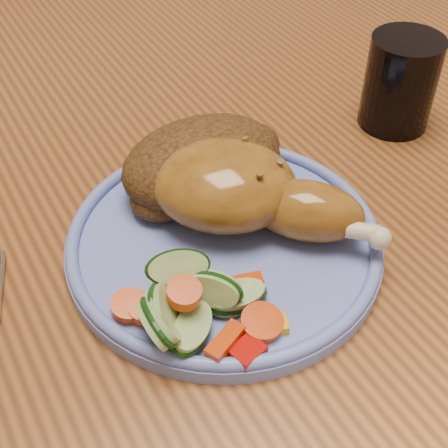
# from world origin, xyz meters

# --- Properties ---
(dining_table) EXTENTS (0.90, 1.40, 0.75)m
(dining_table) POSITION_xyz_m (0.00, 0.00, 0.67)
(dining_table) COLOR brown
(dining_table) RESTS_ON ground
(chair_far) EXTENTS (0.42, 0.42, 0.91)m
(chair_far) POSITION_xyz_m (0.00, 0.63, 0.49)
(chair_far) COLOR #4C2D16
(chair_far) RESTS_ON ground
(plate) EXTENTS (0.24, 0.24, 0.01)m
(plate) POSITION_xyz_m (-0.06, -0.15, 0.76)
(plate) COLOR #6074CA
(plate) RESTS_ON dining_table
(plate_rim) EXTENTS (0.24, 0.24, 0.01)m
(plate_rim) POSITION_xyz_m (-0.06, -0.15, 0.77)
(plate_rim) COLOR #6074CA
(plate_rim) RESTS_ON plate
(chicken_leg) EXTENTS (0.16, 0.18, 0.06)m
(chicken_leg) POSITION_xyz_m (-0.04, -0.13, 0.79)
(chicken_leg) COLOR #8D5B1D
(chicken_leg) RESTS_ON plate
(rice_pilaf) EXTENTS (0.15, 0.10, 0.06)m
(rice_pilaf) POSITION_xyz_m (-0.05, -0.08, 0.78)
(rice_pilaf) COLOR #4E3013
(rice_pilaf) RESTS_ON plate
(vegetable_pile) EXTENTS (0.10, 0.10, 0.05)m
(vegetable_pile) POSITION_xyz_m (-0.12, -0.20, 0.78)
(vegetable_pile) COLOR #A50A05
(vegetable_pile) RESTS_ON plate
(drinking_glass) EXTENTS (0.07, 0.07, 0.09)m
(drinking_glass) POSITION_xyz_m (0.16, -0.08, 0.79)
(drinking_glass) COLOR black
(drinking_glass) RESTS_ON dining_table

